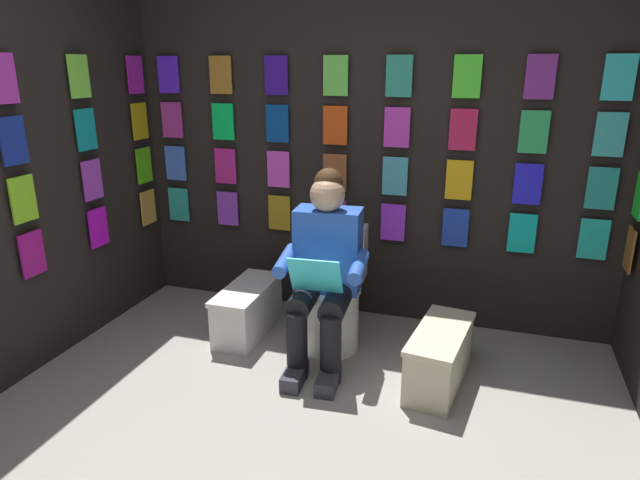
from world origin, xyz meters
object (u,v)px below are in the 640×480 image
Objects in this scene: person_reading at (324,269)px; comic_longbox_near at (248,310)px; comic_longbox_far at (439,357)px; toilet at (332,296)px.

comic_longbox_near is at bearing -20.56° from person_reading.
comic_longbox_near is 0.96× the size of comic_longbox_far.
person_reading reaches higher than comic_longbox_far.
person_reading is 1.81× the size of comic_longbox_near.
person_reading is at bearing 163.41° from comic_longbox_near.
person_reading is 0.84m from comic_longbox_far.
toilet reaches higher than comic_longbox_far.
toilet is at bearing -90.58° from person_reading.
toilet is 0.65× the size of person_reading.
person_reading is (-0.01, 0.23, 0.27)m from toilet.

